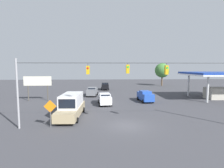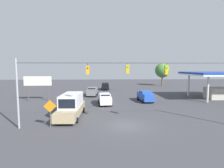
% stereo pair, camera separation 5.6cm
% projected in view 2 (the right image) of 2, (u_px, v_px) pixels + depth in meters
% --- Properties ---
extents(ground_plane, '(140.00, 140.00, 0.00)m').
position_uv_depth(ground_plane, '(127.00, 126.00, 18.39)').
color(ground_plane, '#3D3D42').
extents(overhead_signal_span, '(22.14, 0.38, 7.04)m').
position_uv_depth(overhead_signal_span, '(128.00, 84.00, 17.78)').
color(overhead_signal_span, '#939399').
rests_on(overhead_signal_span, ground_plane).
extents(sedan_grey_withflow_far, '(2.40, 4.31, 1.86)m').
position_uv_depth(sedan_grey_withflow_far, '(92.00, 91.00, 37.44)').
color(sedan_grey_withflow_far, slate).
rests_on(sedan_grey_withflow_far, ground_plane).
extents(sedan_white_withflow_mid, '(2.37, 4.61, 1.86)m').
position_uv_depth(sedan_white_withflow_mid, '(105.00, 99.00, 28.86)').
color(sedan_white_withflow_mid, silver).
rests_on(sedan_white_withflow_mid, ground_plane).
extents(sedan_blue_oncoming_far, '(2.35, 4.68, 1.92)m').
position_uv_depth(sedan_blue_oncoming_far, '(145.00, 96.00, 31.38)').
color(sedan_blue_oncoming_far, '#234CB2').
rests_on(sedan_blue_oncoming_far, ground_plane).
extents(sedan_black_withflow_deep, '(2.13, 4.19, 1.91)m').
position_uv_depth(sedan_black_withflow_deep, '(105.00, 86.00, 47.86)').
color(sedan_black_withflow_deep, black).
rests_on(sedan_black_withflow_deep, ground_plane).
extents(box_truck_tan_parked_shoulder, '(2.80, 7.57, 2.83)m').
position_uv_depth(box_truck_tan_parked_shoulder, '(71.00, 105.00, 21.74)').
color(box_truck_tan_parked_shoulder, tan).
rests_on(box_truck_tan_parked_shoulder, ground_plane).
extents(traffic_cone_nearest, '(0.38, 0.38, 0.63)m').
position_uv_depth(traffic_cone_nearest, '(65.00, 118.00, 20.10)').
color(traffic_cone_nearest, orange).
rests_on(traffic_cone_nearest, ground_plane).
extents(traffic_cone_second, '(0.38, 0.38, 0.63)m').
position_uv_depth(traffic_cone_second, '(69.00, 111.00, 23.58)').
color(traffic_cone_second, orange).
rests_on(traffic_cone_second, ground_plane).
extents(traffic_cone_third, '(0.38, 0.38, 0.63)m').
position_uv_depth(traffic_cone_third, '(74.00, 105.00, 27.05)').
color(traffic_cone_third, orange).
rests_on(traffic_cone_third, ground_plane).
extents(traffic_cone_fourth, '(0.38, 0.38, 0.63)m').
position_uv_depth(traffic_cone_fourth, '(78.00, 101.00, 30.59)').
color(traffic_cone_fourth, orange).
rests_on(traffic_cone_fourth, ground_plane).
extents(traffic_cone_fifth, '(0.38, 0.38, 0.63)m').
position_uv_depth(traffic_cone_fifth, '(80.00, 97.00, 34.24)').
color(traffic_cone_fifth, orange).
rests_on(traffic_cone_fifth, ground_plane).
extents(traffic_cone_farthest, '(0.38, 0.38, 0.63)m').
position_uv_depth(traffic_cone_farthest, '(82.00, 95.00, 37.42)').
color(traffic_cone_farthest, orange).
rests_on(traffic_cone_farthest, ground_plane).
extents(gas_station, '(11.75, 9.81, 5.20)m').
position_uv_depth(gas_station, '(218.00, 79.00, 33.79)').
color(gas_station, navy).
rests_on(gas_station, ground_plane).
extents(roadside_billboard, '(4.98, 0.16, 4.49)m').
position_uv_depth(roadside_billboard, '(38.00, 83.00, 31.88)').
color(roadside_billboard, '#4C473D').
rests_on(roadside_billboard, ground_plane).
extents(work_zone_sign, '(1.27, 0.06, 2.84)m').
position_uv_depth(work_zone_sign, '(50.00, 108.00, 17.73)').
color(work_zone_sign, slate).
rests_on(work_zone_sign, ground_plane).
extents(tree_horizon_left, '(4.72, 4.72, 7.47)m').
position_uv_depth(tree_horizon_left, '(162.00, 70.00, 57.36)').
color(tree_horizon_left, brown).
rests_on(tree_horizon_left, ground_plane).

